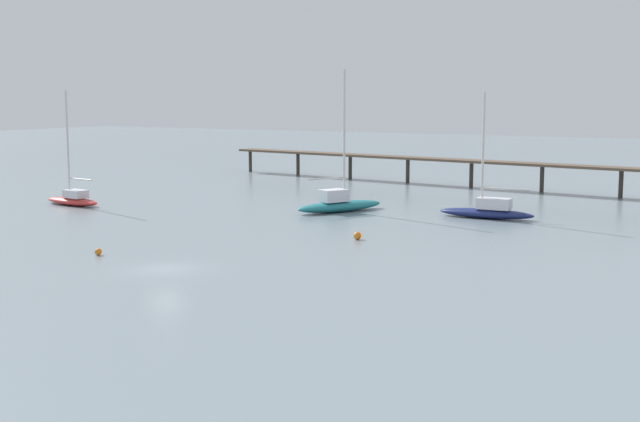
{
  "coord_description": "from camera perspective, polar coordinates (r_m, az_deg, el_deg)",
  "views": [
    {
      "loc": [
        36.43,
        -42.44,
        11.4
      ],
      "look_at": [
        0.0,
        20.49,
        1.5
      ],
      "focal_mm": 47.31,
      "sensor_mm": 36.0,
      "label": 1
    }
  ],
  "objects": [
    {
      "name": "sailboat_red",
      "position": [
        92.73,
        -16.37,
        0.84
      ],
      "size": [
        7.81,
        3.04,
        12.01
      ],
      "color": "red",
      "rests_on": "ground_plane"
    },
    {
      "name": "pier",
      "position": [
        101.53,
        18.03,
        3.31
      ],
      "size": [
        76.42,
        12.75,
        7.49
      ],
      "color": "brown",
      "rests_on": "ground_plane"
    },
    {
      "name": "sailboat_navy",
      "position": [
        80.94,
        11.28,
        0.09
      ],
      "size": [
        9.19,
        2.66,
        11.8
      ],
      "color": "navy",
      "rests_on": "ground_plane"
    },
    {
      "name": "sailboat_teal",
      "position": [
        84.0,
        1.28,
        0.56
      ],
      "size": [
        6.62,
        10.12,
        14.06
      ],
      "color": "#1E727A",
      "rests_on": "ground_plane"
    },
    {
      "name": "mooring_buoy_outer",
      "position": [
        63.09,
        -14.77,
        -2.68
      ],
      "size": [
        0.51,
        0.51,
        0.51
      ],
      "primitive_type": "sphere",
      "color": "orange",
      "rests_on": "ground_plane"
    },
    {
      "name": "mooring_buoy_inner",
      "position": [
        67.66,
        2.54,
        -1.68
      ],
      "size": [
        0.64,
        0.64,
        0.64
      ],
      "primitive_type": "sphere",
      "color": "orange",
      "rests_on": "ground_plane"
    },
    {
      "name": "ground_plane",
      "position": [
        57.08,
        -10.39,
        -3.9
      ],
      "size": [
        400.0,
        400.0,
        0.0
      ],
      "primitive_type": "plane",
      "color": "gray"
    }
  ]
}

